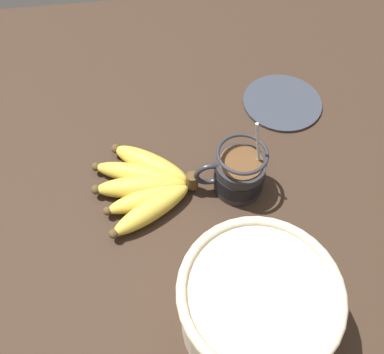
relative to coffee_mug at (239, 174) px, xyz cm
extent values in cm
cube|color=#332319|center=(2.80, -3.52, -5.38)|extent=(110.75, 110.75, 3.17)
cylinder|color=#28282D|center=(-0.14, 0.00, -0.38)|extent=(8.35, 8.35, 6.83)
cylinder|color=black|center=(-0.14, 0.00, -0.58)|extent=(8.55, 8.55, 3.22)
torus|color=#28282D|center=(4.92, 0.00, 0.80)|extent=(5.31, 0.90, 5.31)
cylinder|color=brown|center=(-0.14, 0.00, 3.13)|extent=(7.15, 7.15, 0.40)
torus|color=#28282D|center=(-0.14, 0.00, 5.40)|extent=(8.35, 8.35, 0.60)
cylinder|color=silver|center=(-2.76, 0.00, 4.95)|extent=(2.81, 0.50, 14.56)
ellipsoid|color=silver|center=(-1.60, 0.00, -2.29)|extent=(3.00, 2.00, 0.80)
cylinder|color=#4C381E|center=(7.75, -0.36, -1.05)|extent=(2.00, 2.00, 3.00)
ellipsoid|color=gold|center=(14.41, -5.34, -1.83)|extent=(14.08, 11.92, 3.94)
sphere|color=#4C381E|center=(20.27, -9.72, -1.83)|extent=(1.77, 1.77, 1.77)
ellipsoid|color=gold|center=(16.31, -3.52, -2.03)|extent=(16.46, 8.93, 3.52)
sphere|color=#4C381E|center=(23.93, -6.34, -2.03)|extent=(1.58, 1.58, 1.58)
ellipsoid|color=gold|center=(16.35, -0.93, -1.90)|extent=(15.46, 4.78, 3.79)
sphere|color=#4C381E|center=(23.96, -1.43, -1.90)|extent=(1.70, 1.70, 1.70)
ellipsoid|color=gold|center=(15.46, 1.38, -2.11)|extent=(14.21, 6.33, 3.36)
sphere|color=#4C381E|center=(22.19, 2.91, -2.11)|extent=(1.51, 1.51, 1.51)
ellipsoid|color=gold|center=(14.98, 3.69, -1.98)|extent=(14.50, 10.31, 3.64)
sphere|color=#4C381E|center=(21.34, 7.26, -1.98)|extent=(1.64, 1.64, 1.64)
cylinder|color=beige|center=(2.34, 23.15, 2.44)|extent=(19.45, 19.45, 12.47)
torus|color=beige|center=(2.34, 23.15, 8.68)|extent=(20.42, 20.42, 1.36)
cylinder|color=#333842|center=(-13.01, -18.39, -3.49)|extent=(15.72, 15.72, 0.60)
camera|label=1|loc=(13.44, 39.70, 58.26)|focal=40.00mm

